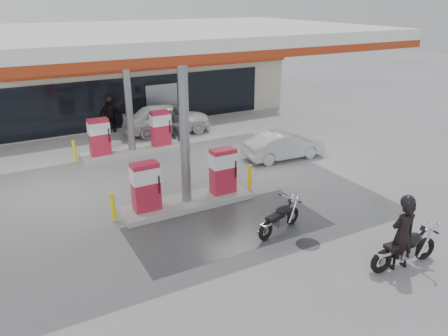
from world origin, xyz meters
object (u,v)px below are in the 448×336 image
at_px(parked_car_right, 250,95).
at_px(biker_walking, 110,115).
at_px(parked_motorcycle, 280,219).
at_px(sedan_white, 167,119).
at_px(main_motorcycle, 405,249).
at_px(pump_island_near, 186,186).
at_px(pump_island_far, 131,138).
at_px(hatchback_silver, 284,145).
at_px(biker_main, 402,235).
at_px(attendant, 177,122).

distance_m(parked_car_right, biker_walking, 10.17).
relative_size(parked_motorcycle, sedan_white, 0.41).
relative_size(main_motorcycle, parked_motorcycle, 1.18).
bearing_deg(pump_island_near, pump_island_far, 90.00).
bearing_deg(hatchback_silver, biker_walking, 40.24).
bearing_deg(main_motorcycle, biker_main, -178.80).
bearing_deg(sedan_white, parked_motorcycle, -176.33).
xyz_separation_m(pump_island_near, main_motorcycle, (3.53, -6.02, -0.22)).
bearing_deg(biker_walking, pump_island_far, -87.83).
bearing_deg(biker_main, hatchback_silver, -96.82).
bearing_deg(pump_island_far, biker_main, -74.47).
distance_m(main_motorcycle, hatchback_silver, 8.48).
distance_m(pump_island_near, hatchback_silver, 6.04).
bearing_deg(hatchback_silver, biker_main, 168.60).
distance_m(pump_island_far, parked_motorcycle, 9.15).
bearing_deg(main_motorcycle, parked_car_right, 74.57).
xyz_separation_m(parked_car_right, biker_walking, (-9.92, -2.20, 0.35)).
bearing_deg(main_motorcycle, parked_motorcycle, 125.13).
bearing_deg(pump_island_near, biker_main, -60.95).
height_order(parked_car_right, biker_walking, biker_walking).
relative_size(main_motorcycle, sedan_white, 0.48).
relative_size(pump_island_near, biker_main, 2.64).
relative_size(pump_island_far, attendant, 3.03).
bearing_deg(biker_walking, attendant, -44.29).
bearing_deg(pump_island_near, biker_walking, 89.54).
height_order(attendant, biker_walking, biker_walking).
bearing_deg(pump_island_far, sedan_white, 40.56).
relative_size(hatchback_silver, biker_walking, 2.01).
distance_m(pump_island_far, attendant, 2.82).
xyz_separation_m(parked_motorcycle, attendant, (0.91, 9.98, 0.42)).
bearing_deg(parked_motorcycle, hatchback_silver, 35.65).
height_order(attendant, hatchback_silver, attendant).
bearing_deg(parked_car_right, biker_main, 166.28).
xyz_separation_m(pump_island_near, attendant, (2.63, 7.00, 0.14)).
bearing_deg(attendant, biker_walking, 21.88).
bearing_deg(sedan_white, biker_walking, 65.29).
bearing_deg(parked_motorcycle, parked_car_right, 43.66).
height_order(sedan_white, attendant, attendant).
xyz_separation_m(attendant, biker_walking, (-2.55, 2.80, 0.04)).
xyz_separation_m(sedan_white, attendant, (0.06, -1.20, 0.08)).
distance_m(pump_island_far, biker_main, 12.47).
distance_m(biker_main, biker_walking, 16.14).
distance_m(main_motorcycle, parked_motorcycle, 3.53).
relative_size(sedan_white, hatchback_silver, 1.26).
height_order(main_motorcycle, biker_walking, biker_walking).
bearing_deg(pump_island_near, sedan_white, 72.60).
relative_size(main_motorcycle, hatchback_silver, 0.61).
distance_m(parked_motorcycle, parked_car_right, 17.12).
xyz_separation_m(pump_island_near, biker_walking, (0.08, 9.80, 0.17)).
height_order(main_motorcycle, sedan_white, sedan_white).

